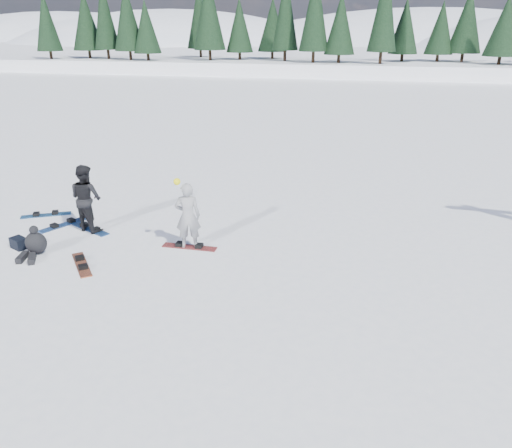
{
  "coord_description": "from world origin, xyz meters",
  "views": [
    {
      "loc": [
        3.92,
        -10.33,
        5.62
      ],
      "look_at": [
        1.34,
        0.69,
        1.1
      ],
      "focal_mm": 35.0,
      "sensor_mm": 36.0,
      "label": 1
    }
  ],
  "objects": [
    {
      "name": "snowboard_loose_b",
      "position": [
        -2.93,
        -0.35,
        0.01
      ],
      "size": [
        1.17,
        1.33,
        0.03
      ],
      "primitive_type": "cube",
      "rotation": [
        0.0,
        0.0,
        -0.88
      ],
      "color": "brown",
      "rests_on": "ground"
    },
    {
      "name": "gear_bag",
      "position": [
        -5.14,
        0.2,
        0.15
      ],
      "size": [
        0.53,
        0.46,
        0.3
      ],
      "primitive_type": "cube",
      "rotation": [
        0.0,
        0.0,
        -0.42
      ],
      "color": "black",
      "rests_on": "ground"
    },
    {
      "name": "snowboarder_woman",
      "position": [
        -0.66,
        1.28,
        0.93
      ],
      "size": [
        0.77,
        0.61,
        1.98
      ],
      "rotation": [
        0.0,
        0.0,
        3.44
      ],
      "color": "gray",
      "rests_on": "ground"
    },
    {
      "name": "snowboard_loose_a",
      "position": [
        -4.95,
        1.94,
        0.01
      ],
      "size": [
        0.9,
        1.47,
        0.03
      ],
      "primitive_type": "cube",
      "rotation": [
        0.0,
        0.0,
        1.12
      ],
      "color": "navy",
      "rests_on": "ground"
    },
    {
      "name": "snowboarder_man",
      "position": [
        -3.97,
        1.83,
        0.99
      ],
      "size": [
        1.14,
        1.01,
        1.97
      ],
      "primitive_type": "imported",
      "rotation": [
        0.0,
        0.0,
        2.83
      ],
      "color": "black",
      "rests_on": "ground"
    },
    {
      "name": "ground",
      "position": [
        0.0,
        0.0,
        0.0
      ],
      "size": [
        420.0,
        420.0,
        0.0
      ],
      "primitive_type": "plane",
      "color": "white",
      "rests_on": "ground"
    },
    {
      "name": "seated_rider",
      "position": [
        -4.44,
        -0.06,
        0.31
      ],
      "size": [
        0.71,
        1.03,
        0.8
      ],
      "rotation": [
        0.0,
        0.0,
        0.39
      ],
      "color": "black",
      "rests_on": "ground"
    },
    {
      "name": "alpine_backdrop",
      "position": [
        -11.72,
        189.16,
        -13.97
      ],
      "size": [
        412.5,
        227.0,
        53.2
      ],
      "color": "white",
      "rests_on": "ground"
    },
    {
      "name": "snowboard_loose_c",
      "position": [
        -5.95,
        2.56,
        0.01
      ],
      "size": [
        1.45,
        0.97,
        0.03
      ],
      "primitive_type": "cube",
      "rotation": [
        0.0,
        0.0,
        0.5
      ],
      "color": "#19518B",
      "rests_on": "ground"
    },
    {
      "name": "snowboard_man",
      "position": [
        -3.97,
        1.83,
        0.01
      ],
      "size": [
        1.47,
        0.9,
        0.03
      ],
      "primitive_type": "cube",
      "rotation": [
        0.0,
        0.0,
        -0.44
      ],
      "color": "navy",
      "rests_on": "ground"
    },
    {
      "name": "snowboard_woman",
      "position": [
        -0.66,
        1.28,
        0.01
      ],
      "size": [
        1.5,
        0.3,
        0.03
      ],
      "primitive_type": "cube",
      "rotation": [
        0.0,
        0.0,
        0.01
      ],
      "color": "maroon",
      "rests_on": "ground"
    }
  ]
}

